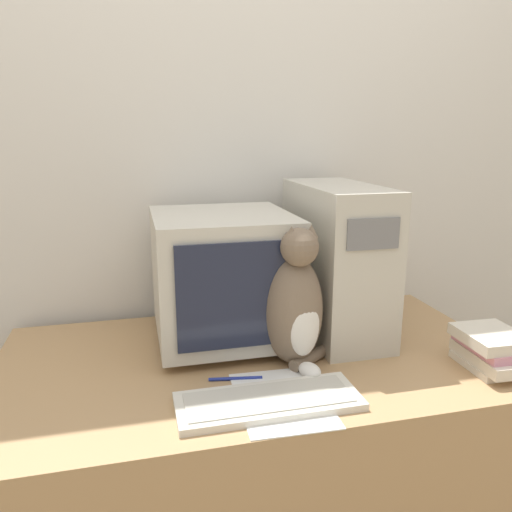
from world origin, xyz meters
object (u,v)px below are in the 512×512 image
at_px(book_stack, 492,350).
at_px(crt_monitor, 223,276).
at_px(computer_tower, 336,260).
at_px(keyboard, 269,401).
at_px(pen, 235,379).
at_px(cat, 295,306).

bearing_deg(book_stack, crt_monitor, 151.20).
bearing_deg(computer_tower, keyboard, -129.70).
bearing_deg(crt_monitor, computer_tower, -1.93).
distance_m(book_stack, pen, 0.70).
bearing_deg(crt_monitor, book_stack, -28.80).
distance_m(crt_monitor, computer_tower, 0.36).
relative_size(computer_tower, keyboard, 1.09).
bearing_deg(book_stack, cat, 163.04).
height_order(keyboard, cat, cat).
height_order(crt_monitor, book_stack, crt_monitor).
bearing_deg(pen, cat, 18.04).
height_order(crt_monitor, keyboard, crt_monitor).
bearing_deg(keyboard, crt_monitor, 94.43).
bearing_deg(cat, crt_monitor, 116.22).
relative_size(keyboard, cat, 1.11).
distance_m(computer_tower, book_stack, 0.50).
bearing_deg(book_stack, pen, 171.91).
height_order(crt_monitor, pen, crt_monitor).
distance_m(crt_monitor, keyboard, 0.45).
bearing_deg(keyboard, book_stack, 3.50).
relative_size(computer_tower, cat, 1.21).
distance_m(keyboard, book_stack, 0.64).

